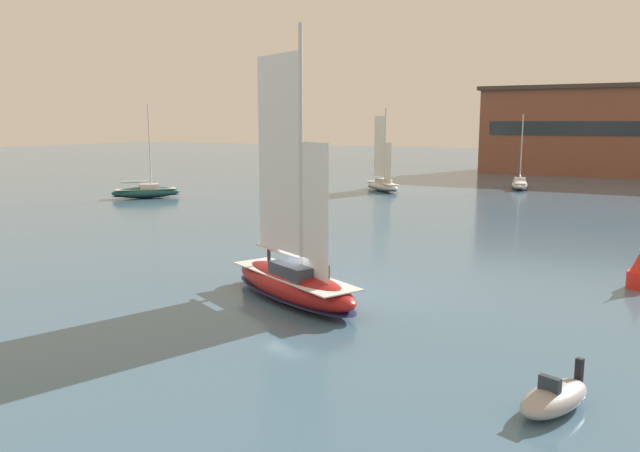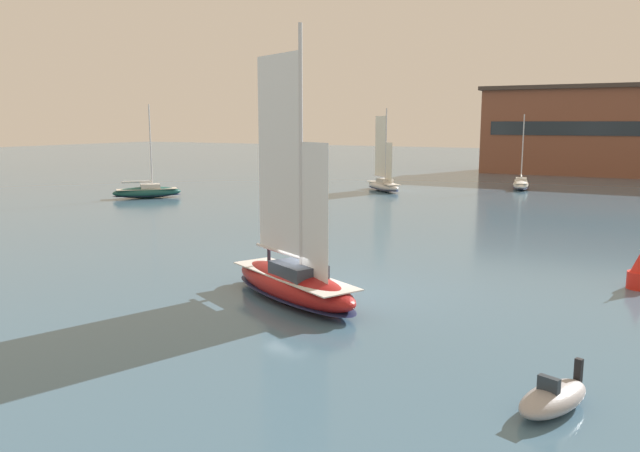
{
  "view_description": "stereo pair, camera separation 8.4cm",
  "coord_description": "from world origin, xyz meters",
  "px_view_note": "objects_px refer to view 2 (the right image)",
  "views": [
    {
      "loc": [
        16.18,
        -27.37,
        9.28
      ],
      "look_at": [
        0.0,
        3.0,
        3.53
      ],
      "focal_mm": 35.0,
      "sensor_mm": 36.0,
      "label": 1
    },
    {
      "loc": [
        16.25,
        -27.33,
        9.28
      ],
      "look_at": [
        0.0,
        3.0,
        3.53
      ],
      "focal_mm": 35.0,
      "sensor_mm": 36.0,
      "label": 2
    }
  ],
  "objects_px": {
    "sailboat_moored_mid_channel": "(383,184)",
    "sailboat_moored_far_slip": "(521,184)",
    "motor_tender": "(553,398)",
    "sailboat_moored_near_marina": "(147,192)",
    "channel_buoy": "(640,273)",
    "sailboat_main": "(293,280)"
  },
  "relations": [
    {
      "from": "sailboat_main",
      "to": "motor_tender",
      "type": "relative_size",
      "value": 3.71
    },
    {
      "from": "sailboat_moored_far_slip",
      "to": "motor_tender",
      "type": "distance_m",
      "value": 71.26
    },
    {
      "from": "sailboat_main",
      "to": "channel_buoy",
      "type": "relative_size",
      "value": 6.03
    },
    {
      "from": "sailboat_moored_mid_channel",
      "to": "motor_tender",
      "type": "height_order",
      "value": "sailboat_moored_mid_channel"
    },
    {
      "from": "sailboat_moored_near_marina",
      "to": "sailboat_moored_mid_channel",
      "type": "relative_size",
      "value": 1.03
    },
    {
      "from": "sailboat_moored_far_slip",
      "to": "channel_buoy",
      "type": "relative_size",
      "value": 4.46
    },
    {
      "from": "sailboat_moored_near_marina",
      "to": "sailboat_moored_far_slip",
      "type": "distance_m",
      "value": 50.72
    },
    {
      "from": "sailboat_moored_mid_channel",
      "to": "sailboat_moored_far_slip",
      "type": "xyz_separation_m",
      "value": [
        16.1,
        11.42,
        -0.2
      ]
    },
    {
      "from": "sailboat_moored_mid_channel",
      "to": "channel_buoy",
      "type": "xyz_separation_m",
      "value": [
        32.16,
        -40.27,
        0.02
      ]
    },
    {
      "from": "sailboat_moored_far_slip",
      "to": "channel_buoy",
      "type": "bearing_deg",
      "value": -72.74
    },
    {
      "from": "sailboat_moored_near_marina",
      "to": "motor_tender",
      "type": "xyz_separation_m",
      "value": [
        52.78,
        -37.16,
        -0.34
      ]
    },
    {
      "from": "sailboat_moored_mid_channel",
      "to": "channel_buoy",
      "type": "relative_size",
      "value": 4.78
    },
    {
      "from": "sailboat_moored_far_slip",
      "to": "sailboat_main",
      "type": "bearing_deg",
      "value": -89.93
    },
    {
      "from": "sailboat_moored_near_marina",
      "to": "channel_buoy",
      "type": "height_order",
      "value": "sailboat_moored_near_marina"
    },
    {
      "from": "sailboat_main",
      "to": "sailboat_moored_mid_channel",
      "type": "bearing_deg",
      "value": 107.45
    },
    {
      "from": "sailboat_main",
      "to": "sailboat_moored_near_marina",
      "type": "relative_size",
      "value": 1.23
    },
    {
      "from": "sailboat_moored_far_slip",
      "to": "motor_tender",
      "type": "relative_size",
      "value": 2.75
    },
    {
      "from": "sailboat_moored_far_slip",
      "to": "channel_buoy",
      "type": "xyz_separation_m",
      "value": [
        16.06,
        -51.68,
        0.22
      ]
    },
    {
      "from": "motor_tender",
      "to": "sailboat_main",
      "type": "bearing_deg",
      "value": 153.37
    },
    {
      "from": "sailboat_moored_far_slip",
      "to": "motor_tender",
      "type": "bearing_deg",
      "value": -78.66
    },
    {
      "from": "sailboat_moored_mid_channel",
      "to": "channel_buoy",
      "type": "bearing_deg",
      "value": -51.39
    },
    {
      "from": "sailboat_moored_mid_channel",
      "to": "sailboat_moored_far_slip",
      "type": "relative_size",
      "value": 1.07
    }
  ]
}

